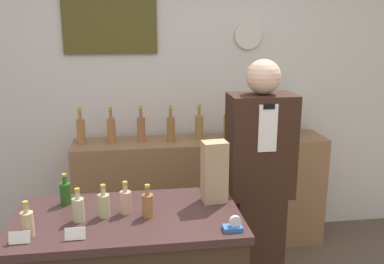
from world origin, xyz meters
The scene contains 21 objects.
back_wall centered at (0.00, 2.00, 1.36)m, with size 5.20×0.09×2.70m.
back_shelf centered at (0.19, 1.75, 0.47)m, with size 2.08×0.38×0.94m.
shopkeeper centered at (0.44, 0.97, 0.83)m, with size 0.42×0.26×1.66m.
potted_plant centered at (0.86, 1.78, 1.16)m, with size 0.28×0.28×0.38m.
paper_bag centered at (0.06, 0.55, 1.10)m, with size 0.14×0.11×0.34m.
tape_dispenser centered at (0.08, 0.21, 0.95)m, with size 0.09×0.06×0.07m.
price_card_left centered at (-0.88, 0.23, 0.96)m, with size 0.09×0.02×0.06m.
price_card_right centered at (-0.64, 0.23, 0.96)m, with size 0.09×0.02×0.06m.
counter_bottle_0 centered at (-0.86, 0.29, 0.99)m, with size 0.06×0.06×0.17m.
counter_bottle_1 centered at (-0.74, 0.63, 0.99)m, with size 0.06×0.06×0.17m.
counter_bottle_2 centered at (-0.65, 0.41, 0.99)m, with size 0.06×0.06×0.17m.
counter_bottle_3 centered at (-0.53, 0.45, 0.99)m, with size 0.06×0.06×0.17m.
counter_bottle_4 centered at (-0.42, 0.47, 0.99)m, with size 0.06×0.06×0.17m.
counter_bottle_5 centered at (-0.31, 0.41, 0.99)m, with size 0.06×0.06×0.17m.
shelf_bottle_0 centered at (-0.77, 1.76, 1.05)m, with size 0.07×0.07×0.29m.
shelf_bottle_1 centered at (-0.53, 1.76, 1.05)m, with size 0.07×0.07×0.29m.
shelf_bottle_2 centered at (-0.30, 1.77, 1.05)m, with size 0.07×0.07×0.29m.
shelf_bottle_3 centered at (-0.06, 1.74, 1.05)m, with size 0.07×0.07×0.29m.
shelf_bottle_4 centered at (0.17, 1.77, 1.05)m, with size 0.07×0.07×0.29m.
shelf_bottle_5 centered at (0.41, 1.76, 1.05)m, with size 0.07×0.07×0.29m.
shelf_bottle_6 centered at (0.64, 1.73, 1.05)m, with size 0.07×0.07×0.29m.
Camera 1 is at (-0.38, -1.57, 1.88)m, focal length 40.00 mm.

